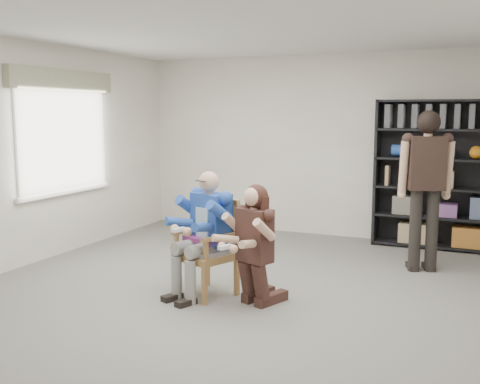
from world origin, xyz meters
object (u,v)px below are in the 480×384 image
at_px(bookshelf, 440,175).
at_px(standing_man, 425,193).
at_px(kneeling_woman, 253,246).
at_px(seated_man, 206,233).
at_px(armchair, 206,248).

height_order(bookshelf, standing_man, bookshelf).
bearing_deg(kneeling_woman, seated_man, -169.77).
bearing_deg(seated_man, kneeling_woman, 10.23).
height_order(seated_man, kneeling_woman, seated_man).
bearing_deg(seated_man, standing_man, 64.69).
distance_m(seated_man, standing_man, 2.75).
bearing_deg(armchair, kneeling_woman, 10.23).
relative_size(seated_man, kneeling_woman, 1.09).
xyz_separation_m(seated_man, bookshelf, (2.08, 3.16, 0.39)).
height_order(armchair, kneeling_woman, kneeling_woman).
distance_m(armchair, kneeling_woman, 0.60).
height_order(armchair, standing_man, standing_man).
distance_m(armchair, standing_man, 2.77).
relative_size(armchair, seated_man, 0.77).
relative_size(seated_man, standing_man, 0.69).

